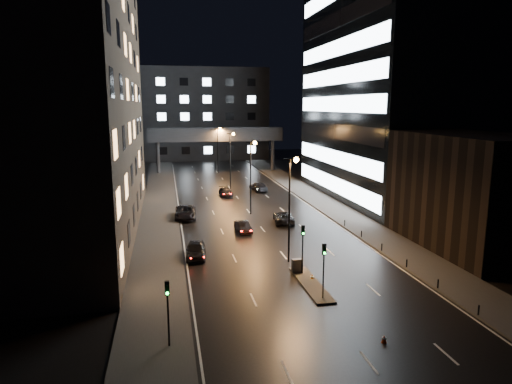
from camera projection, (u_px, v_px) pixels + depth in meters
ground at (237, 197)px, 74.94m from camera, size 160.00×160.00×0.00m
sidewalk_left at (159, 207)px, 67.72m from camera, size 5.00×110.00×0.15m
sidewalk_right at (320, 200)px, 72.49m from camera, size 5.00×110.00×0.15m
building_left at (61, 59)px, 51.49m from camera, size 15.00×48.00×40.00m
building_right_low at (471, 191)px, 47.77m from camera, size 10.00×18.00×12.00m
building_right_glass at (397, 56)px, 71.66m from camera, size 20.00×36.00×45.00m
building_far at (205, 114)px, 128.50m from camera, size 34.00×14.00×25.00m
skybridge at (216, 135)px, 102.29m from camera, size 30.00×3.00×10.00m
median_island at (311, 284)px, 38.36m from camera, size 1.60×8.00×0.15m
traffic_signal_near at (303, 241)px, 40.20m from camera, size 0.28×0.34×4.40m
traffic_signal_far at (324, 262)px, 34.90m from camera, size 0.28×0.34×4.40m
traffic_signal_corner at (168, 304)px, 27.85m from camera, size 0.28×0.34×4.40m
bollard_row at (393, 255)px, 44.52m from camera, size 0.12×25.12×0.90m
streetlight_near at (291, 196)px, 42.92m from camera, size 1.45×0.50×10.15m
streetlight_mid_a at (252, 168)px, 62.19m from camera, size 1.45×0.50×10.15m
streetlight_mid_b at (231, 153)px, 81.47m from camera, size 1.45×0.50×10.15m
streetlight_far at (218, 144)px, 100.74m from camera, size 1.45×0.50×10.15m
car_away_a at (196, 250)px, 45.09m from camera, size 2.30×4.82×1.59m
car_away_b at (243, 227)px, 54.26m from camera, size 1.71×4.02×1.29m
car_away_c at (185, 212)px, 60.92m from camera, size 3.07×6.09×1.65m
car_away_d at (226, 192)px, 76.25m from camera, size 2.08×4.65×1.32m
car_toward_a at (284, 217)px, 58.71m from camera, size 3.05×5.41×1.42m
car_toward_b at (259, 187)px, 80.68m from camera, size 2.78×5.51×1.53m
utility_cabinet at (297, 265)px, 40.92m from camera, size 0.90×0.52×1.19m
cone_a at (312, 277)px, 39.37m from camera, size 0.37×0.37×0.54m
cone_b at (384, 339)px, 29.00m from camera, size 0.40×0.40×0.50m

